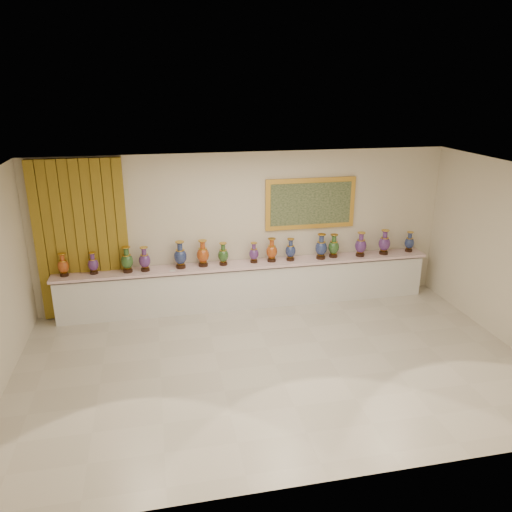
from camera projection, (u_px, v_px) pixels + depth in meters
The scene contains 19 objects.
ground at pixel (275, 364), 7.86m from camera, with size 8.00×8.00×0.00m, color beige.
room at pixel (121, 234), 9.16m from camera, with size 8.00×8.00×8.00m.
counter at pixel (248, 285), 9.82m from camera, with size 7.28×0.48×0.90m.
vase_0 at pixel (63, 266), 8.95m from camera, with size 0.24×0.24×0.43m.
vase_1 at pixel (93, 264), 9.06m from camera, with size 0.25×0.25×0.41m.
vase_2 at pixel (127, 261), 9.13m from camera, with size 0.26×0.26×0.49m.
vase_3 at pixel (145, 260), 9.19m from camera, with size 0.28×0.28×0.46m.
vase_4 at pixel (180, 256), 9.33m from camera, with size 0.24×0.24×0.52m.
vase_5 at pixel (203, 255), 9.43m from camera, with size 0.30×0.30×0.51m.
vase_6 at pixel (223, 255), 9.50m from camera, with size 0.21×0.21×0.44m.
vase_7 at pixel (254, 254), 9.64m from camera, with size 0.22×0.22×0.40m.
vase_8 at pixel (272, 251), 9.68m from camera, with size 0.25×0.25×0.47m.
vase_9 at pixel (291, 251), 9.75m from camera, with size 0.27×0.27×0.44m.
vase_10 at pixel (321, 248), 9.83m from camera, with size 0.29×0.29×0.51m.
vase_11 at pixel (334, 247), 9.93m from camera, with size 0.28×0.28×0.47m.
vase_12 at pixel (361, 245), 9.98m from camera, with size 0.23×0.23×0.49m.
vase_13 at pixel (384, 243), 10.10m from camera, with size 0.28×0.28×0.50m.
vase_14 at pixel (409, 243), 10.27m from camera, with size 0.20×0.20×0.42m.
label_card at pixel (172, 271), 9.26m from camera, with size 0.10×0.06×0.00m, color white.
Camera 1 is at (-1.69, -6.66, 4.19)m, focal length 35.00 mm.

